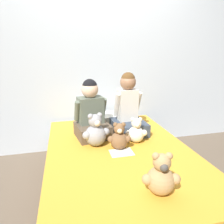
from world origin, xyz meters
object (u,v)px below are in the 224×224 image
at_px(bed, 119,170).
at_px(teddy_bear_held_by_right_child, 136,132).
at_px(teddy_bear_between_children, 119,138).
at_px(pillow_at_headboard, 104,119).
at_px(teddy_bear_held_by_left_child, 96,132).
at_px(child_on_right, 128,111).
at_px(teddy_bear_at_foot_of_bed, 161,177).
at_px(sign_card, 122,152).
at_px(child_on_left, 91,114).

xyz_separation_m(bed, teddy_bear_held_by_right_child, (0.21, 0.12, 0.34)).
distance_m(teddy_bear_between_children, pillow_at_headboard, 0.75).
height_order(teddy_bear_held_by_left_child, teddy_bear_held_by_right_child, teddy_bear_held_by_left_child).
height_order(child_on_right, teddy_bear_held_by_right_child, child_on_right).
bearing_deg(teddy_bear_between_children, child_on_right, 71.70).
xyz_separation_m(teddy_bear_held_by_left_child, teddy_bear_held_by_right_child, (0.41, -0.02, -0.03)).
relative_size(child_on_right, pillow_at_headboard, 1.25).
distance_m(child_on_right, teddy_bear_at_foot_of_bed, 1.04).
height_order(pillow_at_headboard, sign_card, pillow_at_headboard).
height_order(teddy_bear_between_children, teddy_bear_at_foot_of_bed, teddy_bear_at_foot_of_bed).
height_order(child_on_left, child_on_right, child_on_right).
bearing_deg(child_on_right, bed, -121.09).
distance_m(teddy_bear_held_by_right_child, teddy_bear_at_foot_of_bed, 0.77).
distance_m(teddy_bear_between_children, sign_card, 0.14).
bearing_deg(teddy_bear_held_by_left_child, pillow_at_headboard, 59.56).
height_order(teddy_bear_held_by_right_child, pillow_at_headboard, teddy_bear_held_by_right_child).
bearing_deg(teddy_bear_between_children, teddy_bear_at_foot_of_bed, -71.39).
bearing_deg(pillow_at_headboard, teddy_bear_held_by_right_child, -72.37).
distance_m(bed, child_on_left, 0.65).
xyz_separation_m(child_on_right, teddy_bear_held_by_left_child, (-0.41, -0.24, -0.12)).
relative_size(child_on_right, teddy_bear_between_children, 2.57).
distance_m(teddy_bear_at_foot_of_bed, sign_card, 0.60).
bearing_deg(teddy_bear_held_by_right_child, child_on_left, 156.51).
height_order(teddy_bear_at_foot_of_bed, pillow_at_headboard, teddy_bear_at_foot_of_bed).
xyz_separation_m(teddy_bear_held_by_right_child, teddy_bear_between_children, (-0.20, -0.10, 0.00)).
relative_size(bed, teddy_bear_at_foot_of_bed, 6.53).
xyz_separation_m(bed, teddy_bear_between_children, (0.00, 0.02, 0.34)).
height_order(child_on_left, teddy_bear_between_children, child_on_left).
xyz_separation_m(child_on_left, pillow_at_headboard, (0.21, 0.38, -0.20)).
height_order(child_on_left, sign_card, child_on_left).
xyz_separation_m(teddy_bear_held_by_left_child, pillow_at_headboard, (0.20, 0.63, -0.08)).
bearing_deg(teddy_bear_held_by_left_child, sign_card, -58.19).
distance_m(teddy_bear_held_by_left_child, teddy_bear_between_children, 0.24).
relative_size(teddy_bear_held_by_right_child, pillow_at_headboard, 0.48).
bearing_deg(sign_card, teddy_bear_held_by_right_child, 42.46).
distance_m(child_on_right, teddy_bear_between_children, 0.44).
bearing_deg(pillow_at_headboard, sign_card, -89.89).
relative_size(teddy_bear_held_by_left_child, teddy_bear_between_children, 1.25).
relative_size(child_on_left, sign_card, 2.95).
height_order(bed, sign_card, sign_card).
relative_size(child_on_right, teddy_bear_at_foot_of_bed, 2.33).
distance_m(bed, teddy_bear_held_by_right_child, 0.41).
height_order(teddy_bear_held_by_left_child, teddy_bear_between_children, teddy_bear_held_by_left_child).
distance_m(teddy_bear_held_by_right_child, pillow_at_headboard, 0.68).
height_order(child_on_left, pillow_at_headboard, child_on_left).
bearing_deg(sign_card, child_on_right, 65.74).
xyz_separation_m(child_on_right, teddy_bear_at_foot_of_bed, (-0.11, -1.03, -0.14)).
bearing_deg(teddy_bear_held_by_left_child, teddy_bear_between_children, -43.42).
bearing_deg(child_on_right, teddy_bear_between_children, -122.18).
bearing_deg(teddy_bear_held_by_right_child, teddy_bear_between_children, -145.04).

